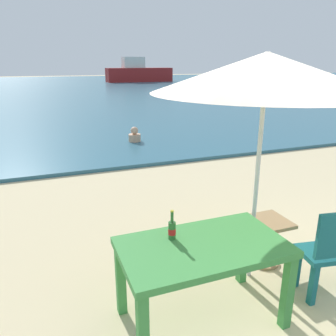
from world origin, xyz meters
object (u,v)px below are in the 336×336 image
beer_bottle_amber (172,229)px  boat_ferry (138,73)px  patio_umbrella (266,73)px  side_table_wood (267,235)px  swimmer_person (135,136)px  picnic_table_green (203,256)px

beer_bottle_amber → boat_ferry: size_ratio=0.04×
patio_umbrella → side_table_wood: (0.30, 0.13, -1.76)m
side_table_wood → swimmer_person: 6.20m
swimmer_person → boat_ferry: (8.57, 29.07, 0.81)m
picnic_table_green → boat_ferry: bearing=74.6°
beer_bottle_amber → patio_umbrella: (0.99, 0.22, 1.26)m
patio_umbrella → boat_ferry: size_ratio=0.31×
picnic_table_green → boat_ferry: (9.83, 35.80, 0.40)m
beer_bottle_amber → side_table_wood: (1.29, 0.35, -0.50)m
beer_bottle_amber → side_table_wood: bearing=15.1°
patio_umbrella → side_table_wood: patio_umbrella is taller
swimmer_person → patio_umbrella: bearing=-94.4°
side_table_wood → boat_ferry: bearing=76.1°
patio_umbrella → boat_ferry: (9.05, 35.41, -1.07)m
boat_ferry → side_table_wood: bearing=-103.9°
beer_bottle_amber → boat_ferry: 37.01m
swimmer_person → picnic_table_green: bearing=-100.7°
side_table_wood → boat_ferry: size_ratio=0.07×
patio_umbrella → swimmer_person: 6.62m
beer_bottle_amber → patio_umbrella: patio_umbrella is taller
beer_bottle_amber → boat_ferry: (10.04, 35.62, 0.20)m
patio_umbrella → boat_ferry: 36.56m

